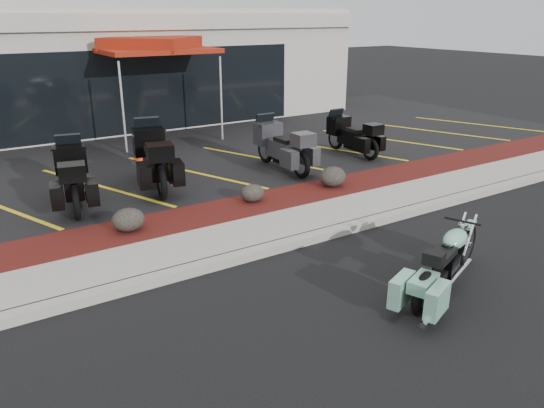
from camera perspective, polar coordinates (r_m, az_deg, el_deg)
ground at (r=8.78m, az=6.95°, el=-6.24°), size 90.00×90.00×0.00m
curb at (r=9.39m, az=3.49°, el=-3.83°), size 24.00×0.25×0.15m
sidewalk at (r=9.91m, az=1.12°, el=-2.46°), size 24.00×1.20×0.15m
mulch_bed at (r=10.86m, az=-2.39°, el=-0.42°), size 24.00×1.20×0.16m
upper_lot at (r=15.57m, az=-12.54°, el=5.37°), size 26.00×9.60×0.15m
dealership_building at (r=21.20m, az=-19.13°, el=13.83°), size 18.00×8.16×4.00m
boulder_left at (r=9.79m, az=-15.22°, el=-1.65°), size 0.59×0.49×0.42m
boulder_mid at (r=10.95m, az=-2.13°, el=1.20°), size 0.51×0.43×0.36m
boulder_right at (r=11.97m, az=6.54°, el=2.94°), size 0.63×0.53×0.45m
hero_cruiser at (r=8.99m, az=20.28°, el=-3.49°), size 2.71×1.59×0.93m
touring_black_front at (r=12.07m, az=-20.80°, el=4.01°), size 1.29×2.40×1.32m
touring_black_mid at (r=12.87m, az=-13.14°, el=5.98°), size 1.46×2.62×1.44m
touring_grey at (r=13.77m, az=-0.71°, el=7.09°), size 0.89×2.25×1.30m
touring_black_rear at (r=15.31m, az=6.89°, el=8.00°), size 0.77×2.01×1.17m
traffic_cone at (r=14.55m, az=-13.78°, el=5.52°), size 0.39×0.39×0.46m
popup_canopy at (r=17.05m, az=-12.82°, el=16.21°), size 3.81×3.81×3.03m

